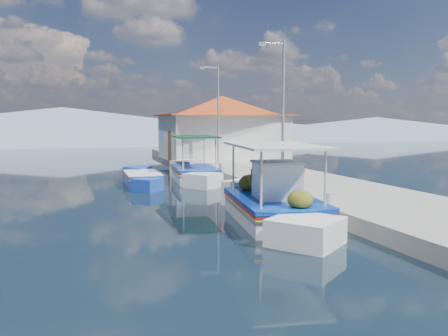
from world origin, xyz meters
name	(u,v)px	position (x,y,z in m)	size (l,w,h in m)	color
ground	(190,209)	(0.00, 0.00, 0.00)	(160.00, 160.00, 0.00)	black
quay	(271,177)	(5.90, 6.00, 0.25)	(5.00, 44.00, 0.50)	gray
bollards	(238,172)	(3.80, 5.25, 0.65)	(0.20, 17.20, 0.30)	#A5A8AD
main_caique	(272,204)	(1.98, -2.72, 0.52)	(3.12, 8.06, 2.68)	white
caique_green_canopy	(194,173)	(2.12, 7.49, 0.39)	(2.53, 6.99, 2.63)	white
caique_blue_hull	(142,180)	(-0.72, 6.67, 0.26)	(1.68, 5.38, 0.96)	#1D43AF
harbor_building	(222,126)	(6.20, 15.00, 2.78)	(10.49, 10.49, 4.40)	silver
lamp_post_near	(281,104)	(4.51, 2.00, 3.85)	(1.21, 0.14, 6.00)	#A5A8AD
lamp_post_far	(217,109)	(4.51, 11.00, 3.85)	(1.21, 0.14, 6.00)	#A5A8AD
mountain_ridge	(141,128)	(6.54, 56.00, 2.04)	(171.40, 96.00, 5.50)	gray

